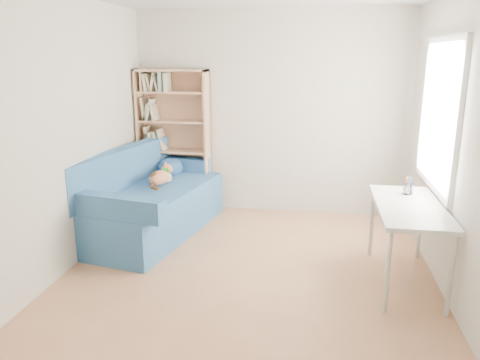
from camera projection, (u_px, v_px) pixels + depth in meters
name	position (u px, v px, depth m)	size (l,w,h in m)	color
ground	(247.00, 276.00, 4.46)	(4.00, 4.00, 0.00)	#AA734C
room_shell	(260.00, 103.00, 4.06)	(3.54, 4.04, 2.62)	silver
sofa	(150.00, 202.00, 5.49)	(1.31, 2.18, 0.99)	#265588
bookshelf	(174.00, 147.00, 6.19)	(0.93, 0.29, 1.87)	tan
desk	(409.00, 212.00, 4.17)	(0.58, 1.26, 0.75)	white
pen_cup	(408.00, 188.00, 4.46)	(0.09, 0.09, 0.17)	white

